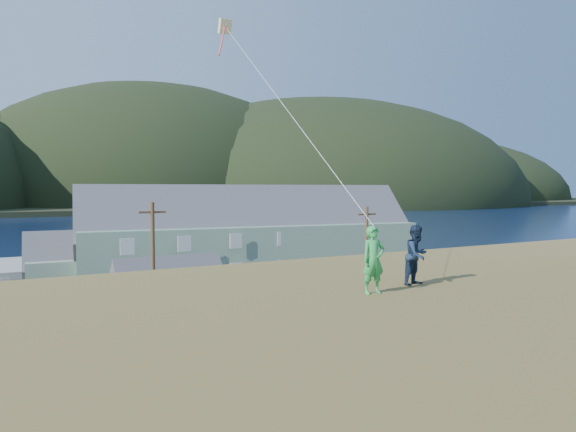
# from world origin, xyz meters

# --- Properties ---
(ground) EXTENTS (900.00, 900.00, 0.00)m
(ground) POSITION_xyz_m (0.00, 0.00, 0.00)
(ground) COLOR #0A1638
(ground) RESTS_ON ground
(grass_strip) EXTENTS (110.00, 8.00, 0.10)m
(grass_strip) POSITION_xyz_m (0.00, -2.00, 0.05)
(grass_strip) COLOR #4C3D19
(grass_strip) RESTS_ON ground
(waterfront_lot) EXTENTS (72.00, 36.00, 0.12)m
(waterfront_lot) POSITION_xyz_m (0.00, 17.00, 0.06)
(waterfront_lot) COLOR #28282B
(waterfront_lot) RESTS_ON ground
(wharf) EXTENTS (26.00, 14.00, 0.90)m
(wharf) POSITION_xyz_m (-6.00, 40.00, 0.45)
(wharf) COLOR gray
(wharf) RESTS_ON ground
(far_shore) EXTENTS (900.00, 320.00, 2.00)m
(far_shore) POSITION_xyz_m (0.00, 330.00, 1.00)
(far_shore) COLOR black
(far_shore) RESTS_ON ground
(far_hills) EXTENTS (760.00, 265.00, 143.00)m
(far_hills) POSITION_xyz_m (35.59, 279.38, 2.00)
(far_hills) COLOR black
(far_hills) RESTS_ON ground
(lodge) EXTENTS (36.20, 13.76, 12.42)m
(lodge) POSITION_xyz_m (13.96, 20.73, 4.77)
(lodge) COLOR slate
(lodge) RESTS_ON waterfront_lot
(shed_white) EXTENTS (7.72, 5.21, 6.09)m
(shed_white) POSITION_xyz_m (1.09, 6.22, 2.35)
(shed_white) COLOR silver
(shed_white) RESTS_ON waterfront_lot
(shed_palegreen_far) EXTENTS (10.86, 6.53, 7.12)m
(shed_palegreen_far) POSITION_xyz_m (-2.62, 23.13, 2.72)
(shed_palegreen_far) COLOR gray
(shed_palegreen_far) RESTS_ON waterfront_lot
(utility_poles) EXTENTS (33.87, 0.24, 9.16)m
(utility_poles) POSITION_xyz_m (-2.38, 1.50, 4.55)
(utility_poles) COLOR #47331E
(utility_poles) RESTS_ON waterfront_lot
(parked_cars) EXTENTS (24.83, 12.23, 1.58)m
(parked_cars) POSITION_xyz_m (-7.71, 20.54, 0.85)
(parked_cars) COLOR #A01317
(parked_cars) RESTS_ON waterfront_lot
(kite_flyer_green) EXTENTS (0.65, 0.46, 1.70)m
(kite_flyer_green) POSITION_xyz_m (-0.71, -18.95, 8.05)
(kite_flyer_green) COLOR green
(kite_flyer_green) RESTS_ON hillside
(kite_flyer_navy) EXTENTS (0.93, 0.80, 1.64)m
(kite_flyer_navy) POSITION_xyz_m (1.09, -18.55, 8.02)
(kite_flyer_navy) COLOR #172640
(kite_flyer_navy) RESTS_ON hillside
(kite_rig) EXTENTS (0.93, 4.48, 11.13)m
(kite_rig) POSITION_xyz_m (-1.38, -10.80, 15.78)
(kite_rig) COLOR beige
(kite_rig) RESTS_ON ground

